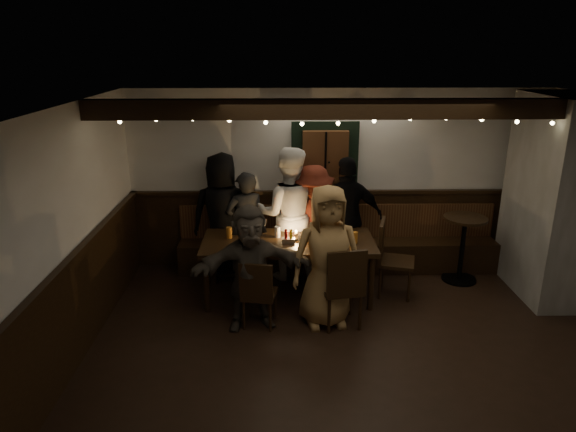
{
  "coord_description": "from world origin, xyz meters",
  "views": [
    {
      "loc": [
        -0.88,
        -4.71,
        3.16
      ],
      "look_at": [
        -0.74,
        1.6,
        1.05
      ],
      "focal_mm": 32.0,
      "sensor_mm": 36.0,
      "label": 1
    }
  ],
  "objects_px": {
    "chair_near_left": "(258,291)",
    "chair_end": "(389,254)",
    "chair_near_right": "(343,284)",
    "person_c": "(289,214)",
    "person_e": "(347,218)",
    "person_b": "(246,226)",
    "person_g": "(327,257)",
    "person_a": "(223,215)",
    "person_d": "(312,222)",
    "dining_table": "(288,246)",
    "person_f": "(250,267)",
    "high_top": "(463,241)"
  },
  "relations": [
    {
      "from": "chair_end",
      "to": "person_b",
      "type": "relative_size",
      "value": 0.66
    },
    {
      "from": "person_e",
      "to": "dining_table",
      "type": "bearing_deg",
      "value": 29.32
    },
    {
      "from": "chair_near_left",
      "to": "chair_end",
      "type": "height_order",
      "value": "chair_end"
    },
    {
      "from": "high_top",
      "to": "person_g",
      "type": "height_order",
      "value": "person_g"
    },
    {
      "from": "chair_near_right",
      "to": "person_e",
      "type": "distance_m",
      "value": 1.5
    },
    {
      "from": "chair_end",
      "to": "person_c",
      "type": "bearing_deg",
      "value": 155.81
    },
    {
      "from": "chair_end",
      "to": "person_a",
      "type": "relative_size",
      "value": 0.57
    },
    {
      "from": "person_f",
      "to": "person_g",
      "type": "bearing_deg",
      "value": -8.23
    },
    {
      "from": "person_a",
      "to": "person_g",
      "type": "xyz_separation_m",
      "value": [
        1.33,
        -1.42,
        -0.04
      ]
    },
    {
      "from": "chair_near_right",
      "to": "chair_near_left",
      "type": "bearing_deg",
      "value": 178.39
    },
    {
      "from": "chair_near_right",
      "to": "person_f",
      "type": "distance_m",
      "value": 1.08
    },
    {
      "from": "person_d",
      "to": "person_b",
      "type": "bearing_deg",
      "value": -2.22
    },
    {
      "from": "dining_table",
      "to": "person_f",
      "type": "relative_size",
      "value": 1.48
    },
    {
      "from": "high_top",
      "to": "person_a",
      "type": "xyz_separation_m",
      "value": [
        -3.33,
        0.3,
        0.3
      ]
    },
    {
      "from": "high_top",
      "to": "person_d",
      "type": "relative_size",
      "value": 0.58
    },
    {
      "from": "person_b",
      "to": "person_d",
      "type": "distance_m",
      "value": 0.93
    },
    {
      "from": "person_a",
      "to": "person_g",
      "type": "height_order",
      "value": "person_a"
    },
    {
      "from": "chair_near_left",
      "to": "person_f",
      "type": "relative_size",
      "value": 0.57
    },
    {
      "from": "person_c",
      "to": "person_d",
      "type": "height_order",
      "value": "person_c"
    },
    {
      "from": "person_d",
      "to": "person_e",
      "type": "height_order",
      "value": "person_e"
    },
    {
      "from": "high_top",
      "to": "person_d",
      "type": "distance_m",
      "value": 2.09
    },
    {
      "from": "chair_end",
      "to": "person_b",
      "type": "bearing_deg",
      "value": 162.94
    },
    {
      "from": "chair_near_right",
      "to": "person_c",
      "type": "relative_size",
      "value": 0.54
    },
    {
      "from": "person_a",
      "to": "dining_table",
      "type": "bearing_deg",
      "value": 140.92
    },
    {
      "from": "chair_near_left",
      "to": "chair_end",
      "type": "xyz_separation_m",
      "value": [
        1.69,
        0.84,
        0.09
      ]
    },
    {
      "from": "person_d",
      "to": "person_a",
      "type": "bearing_deg",
      "value": -7.16
    },
    {
      "from": "chair_near_left",
      "to": "chair_near_right",
      "type": "relative_size",
      "value": 0.84
    },
    {
      "from": "person_c",
      "to": "chair_near_left",
      "type": "bearing_deg",
      "value": 78.35
    },
    {
      "from": "chair_end",
      "to": "person_a",
      "type": "bearing_deg",
      "value": 163.01
    },
    {
      "from": "dining_table",
      "to": "person_d",
      "type": "height_order",
      "value": "person_d"
    },
    {
      "from": "person_b",
      "to": "person_f",
      "type": "xyz_separation_m",
      "value": [
        0.13,
        -1.37,
        -0.02
      ]
    },
    {
      "from": "person_f",
      "to": "person_a",
      "type": "bearing_deg",
      "value": 96.07
    },
    {
      "from": "person_f",
      "to": "person_g",
      "type": "xyz_separation_m",
      "value": [
        0.88,
        0.05,
        0.11
      ]
    },
    {
      "from": "person_d",
      "to": "person_e",
      "type": "distance_m",
      "value": 0.48
    },
    {
      "from": "person_e",
      "to": "person_g",
      "type": "bearing_deg",
      "value": 64.81
    },
    {
      "from": "dining_table",
      "to": "chair_end",
      "type": "xyz_separation_m",
      "value": [
        1.32,
        0.06,
        -0.15
      ]
    },
    {
      "from": "high_top",
      "to": "person_e",
      "type": "bearing_deg",
      "value": 172.78
    },
    {
      "from": "person_d",
      "to": "person_c",
      "type": "bearing_deg",
      "value": 0.68
    },
    {
      "from": "chair_near_left",
      "to": "person_e",
      "type": "height_order",
      "value": "person_e"
    },
    {
      "from": "person_b",
      "to": "person_g",
      "type": "distance_m",
      "value": 1.66
    },
    {
      "from": "person_d",
      "to": "person_f",
      "type": "xyz_separation_m",
      "value": [
        -0.8,
        -1.4,
        -0.06
      ]
    },
    {
      "from": "chair_end",
      "to": "person_f",
      "type": "relative_size",
      "value": 0.68
    },
    {
      "from": "chair_near_right",
      "to": "person_a",
      "type": "relative_size",
      "value": 0.57
    },
    {
      "from": "person_d",
      "to": "dining_table",
      "type": "bearing_deg",
      "value": 57.87
    },
    {
      "from": "person_a",
      "to": "person_g",
      "type": "relative_size",
      "value": 1.05
    },
    {
      "from": "chair_near_left",
      "to": "high_top",
      "type": "distance_m",
      "value": 3.05
    },
    {
      "from": "chair_end",
      "to": "person_d",
      "type": "distance_m",
      "value": 1.17
    },
    {
      "from": "person_b",
      "to": "person_d",
      "type": "xyz_separation_m",
      "value": [
        0.93,
        0.03,
        0.04
      ]
    },
    {
      "from": "chair_near_left",
      "to": "person_a",
      "type": "bearing_deg",
      "value": 109.44
    },
    {
      "from": "person_g",
      "to": "chair_near_right",
      "type": "bearing_deg",
      "value": -43.63
    }
  ]
}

